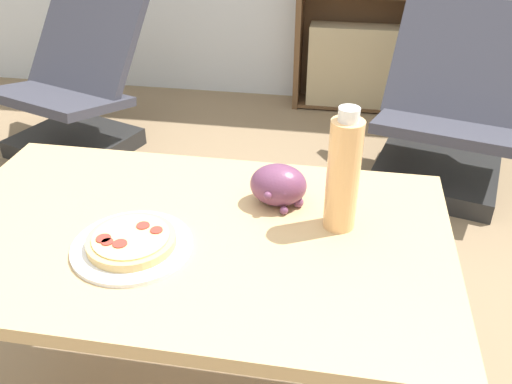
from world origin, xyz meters
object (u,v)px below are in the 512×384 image
Objects in this scene: pizza_on_plate at (132,243)px; grape_bunch at (279,185)px; lounge_chair_far at (445,132)px; bookshelf at (363,4)px; drink_bottle at (343,174)px; lounge_chair_near at (75,102)px.

grape_bunch is at bearing 38.79° from pizza_on_plate.
bookshelf reaches higher than lounge_chair_far.
bookshelf reaches higher than drink_bottle.
lounge_chair_near is at bearing 121.15° from pizza_on_plate.
bookshelf is (0.05, 2.51, -0.18)m from drink_bottle.
lounge_chair_far is 0.60× the size of bookshelf.
grape_bunch is (0.30, 0.24, 0.04)m from pizza_on_plate.
lounge_chair_far is (0.66, 1.49, -0.50)m from grape_bunch.
grape_bunch is 0.09× the size of bookshelf.
drink_bottle is (0.45, 0.17, 0.13)m from pizza_on_plate.
lounge_chair_near and lounge_chair_far have the same top height.
pizza_on_plate is 1.90× the size of grape_bunch.
bookshelf is (-0.46, 0.95, 0.40)m from lounge_chair_far.
drink_bottle reaches higher than pizza_on_plate.
lounge_chair_near reaches higher than grape_bunch.
grape_bunch is 0.19m from drink_bottle.
grape_bunch is 0.15× the size of lounge_chair_near.
drink_bottle reaches higher than grape_bunch.
lounge_chair_far is (2.03, -0.04, 0.00)m from lounge_chair_near.
bookshelf is (0.21, 2.43, -0.09)m from grape_bunch.
grape_bunch is at bearing -99.60° from lounge_chair_far.
lounge_chair_far is at bearing 71.86° from drink_bottle.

